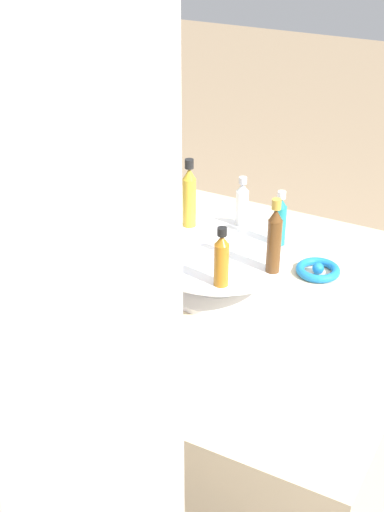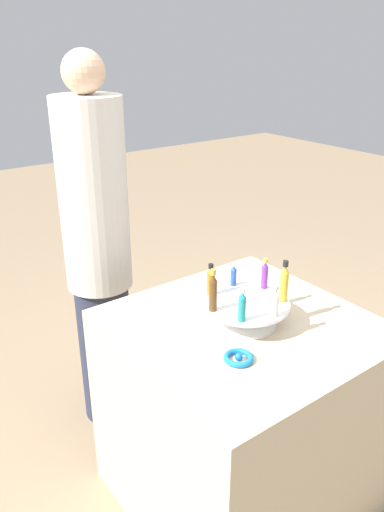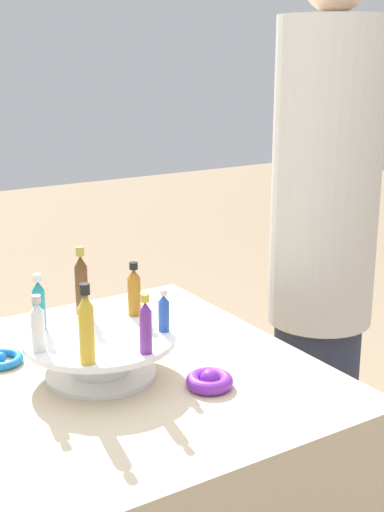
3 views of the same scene
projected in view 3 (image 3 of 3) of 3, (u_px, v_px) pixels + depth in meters
display_stand at (100, 351)px, 1.39m from camera, size 0.30×0.30×0.08m
bottle_brown at (81, 284)px, 1.47m from camera, size 0.03×0.03×0.15m
bottle_teal at (39, 304)px, 1.40m from camera, size 0.02×0.02×0.11m
bottle_clear at (38, 326)px, 1.29m from camera, size 0.03×0.03×0.11m
bottle_gold at (86, 327)px, 1.24m from camera, size 0.03×0.03×0.15m
bottle_purple at (146, 326)px, 1.29m from camera, size 0.02×0.02×0.11m
bottle_blue at (164, 312)px, 1.39m from camera, size 0.02×0.02×0.09m
bottle_amber at (134, 291)px, 1.47m from camera, size 0.03×0.03×0.11m
ribbon_bow_blue at (1, 359)px, 1.45m from camera, size 0.09×0.09×0.02m
ribbon_bow_purple at (209, 381)px, 1.35m from camera, size 0.09×0.09×0.04m
person_figure at (321, 270)px, 1.91m from camera, size 0.28×0.28×1.65m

